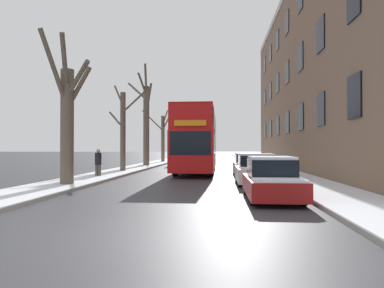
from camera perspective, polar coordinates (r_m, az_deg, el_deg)
The scene contains 14 objects.
ground_plane at distance 7.11m, azimuth -8.00°, elevation -14.96°, with size 320.00×320.00×0.00m, color #38383D.
sidewalk_left at distance 60.18m, azimuth -2.14°, elevation -2.31°, with size 2.65×130.00×0.16m.
sidewalk_right at distance 59.89m, azimuth 8.72°, elevation -2.31°, with size 2.65×130.00×0.16m.
terrace_facade_right at distance 30.58m, azimuth 24.10°, elevation 10.43°, with size 9.10×36.85×15.26m.
bare_tree_left_0 at distance 16.37m, azimuth -20.11°, elevation 4.36°, with size 2.61×3.69×6.73m.
bare_tree_left_1 at distance 24.92m, azimuth -11.42°, elevation 2.40°, with size 3.20×1.67×6.37m.
bare_tree_left_2 at distance 32.87m, azimuth -7.70°, elevation 3.86°, with size 3.04×3.21×9.50m.
bare_tree_left_3 at distance 41.63m, azimuth -4.90°, elevation 1.40°, with size 3.87×1.51×7.16m.
double_decker_bus at distance 24.45m, azimuth 0.80°, elevation 0.97°, with size 2.60×10.89×4.38m.
parked_car_0 at distance 11.99m, azimuth 13.13°, elevation -5.88°, with size 1.71×3.94×1.47m.
parked_car_1 at distance 16.99m, azimuth 10.63°, elevation -4.32°, with size 1.89×4.02×1.49m.
parked_car_2 at distance 22.54m, azimuth 9.17°, elevation -3.49°, with size 1.72×4.24×1.42m.
oncoming_van at distance 36.68m, azimuth -1.27°, elevation -1.44°, with size 1.93×5.05×2.40m.
pedestrian_left_sidewalk at distance 20.57m, azimuth -15.37°, elevation -2.95°, with size 0.37×0.37×1.71m.
Camera 1 is at (1.52, -6.73, 1.75)m, focal length 32.00 mm.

